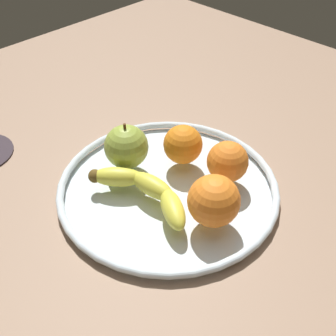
{
  "coord_description": "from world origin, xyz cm",
  "views": [
    {
      "loc": [
        -34.09,
        34.53,
        46.23
      ],
      "look_at": [
        0.0,
        0.0,
        4.8
      ],
      "focal_mm": 45.54,
      "sensor_mm": 36.0,
      "label": 1
    }
  ],
  "objects_px": {
    "banana": "(145,190)",
    "apple": "(126,147)",
    "orange_front_left": "(214,201)",
    "fruit_bowl": "(168,187)",
    "orange_center": "(228,162)",
    "orange_back_left": "(183,144)"
  },
  "relations": [
    {
      "from": "banana",
      "to": "orange_back_left",
      "type": "height_order",
      "value": "orange_back_left"
    },
    {
      "from": "orange_front_left",
      "to": "fruit_bowl",
      "type": "bearing_deg",
      "value": -6.23
    },
    {
      "from": "orange_center",
      "to": "orange_back_left",
      "type": "bearing_deg",
      "value": 11.54
    },
    {
      "from": "fruit_bowl",
      "to": "orange_center",
      "type": "xyz_separation_m",
      "value": [
        -0.06,
        -0.07,
        0.04
      ]
    },
    {
      "from": "banana",
      "to": "orange_center",
      "type": "relative_size",
      "value": 2.95
    },
    {
      "from": "orange_front_left",
      "to": "orange_back_left",
      "type": "bearing_deg",
      "value": -29.29
    },
    {
      "from": "apple",
      "to": "orange_back_left",
      "type": "xyz_separation_m",
      "value": [
        -0.06,
        -0.07,
        -0.0
      ]
    },
    {
      "from": "orange_front_left",
      "to": "apple",
      "type": "bearing_deg",
      "value": 0.98
    },
    {
      "from": "apple",
      "to": "orange_center",
      "type": "height_order",
      "value": "apple"
    },
    {
      "from": "orange_center",
      "to": "orange_front_left",
      "type": "distance_m",
      "value": 0.09
    },
    {
      "from": "orange_center",
      "to": "fruit_bowl",
      "type": "bearing_deg",
      "value": 52.62
    },
    {
      "from": "banana",
      "to": "apple",
      "type": "height_order",
      "value": "apple"
    },
    {
      "from": "banana",
      "to": "orange_front_left",
      "type": "relative_size",
      "value": 2.58
    },
    {
      "from": "fruit_bowl",
      "to": "banana",
      "type": "height_order",
      "value": "banana"
    },
    {
      "from": "apple",
      "to": "orange_front_left",
      "type": "relative_size",
      "value": 1.07
    },
    {
      "from": "apple",
      "to": "orange_back_left",
      "type": "bearing_deg",
      "value": -128.59
    },
    {
      "from": "orange_center",
      "to": "apple",
      "type": "bearing_deg",
      "value": 32.75
    },
    {
      "from": "banana",
      "to": "apple",
      "type": "distance_m",
      "value": 0.09
    },
    {
      "from": "orange_center",
      "to": "orange_front_left",
      "type": "relative_size",
      "value": 0.87
    },
    {
      "from": "fruit_bowl",
      "to": "orange_center",
      "type": "height_order",
      "value": "orange_center"
    },
    {
      "from": "fruit_bowl",
      "to": "banana",
      "type": "xyz_separation_m",
      "value": [
        0.0,
        0.05,
        0.02
      ]
    },
    {
      "from": "apple",
      "to": "orange_front_left",
      "type": "distance_m",
      "value": 0.18
    }
  ]
}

